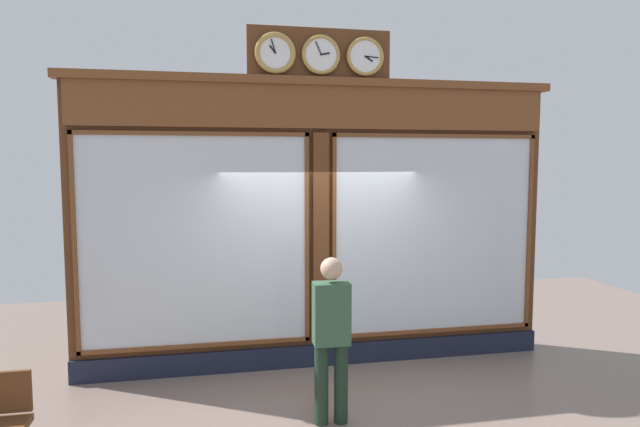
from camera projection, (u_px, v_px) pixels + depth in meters
The scene contains 2 objects.
shop_facade at pixel (318, 221), 7.12m from camera, with size 6.20×0.42×4.27m.
pedestrian at pixel (331, 333), 5.49m from camera, with size 0.37×0.23×1.69m.
Camera 1 is at (1.39, 6.82, 2.62)m, focal length 31.04 mm.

